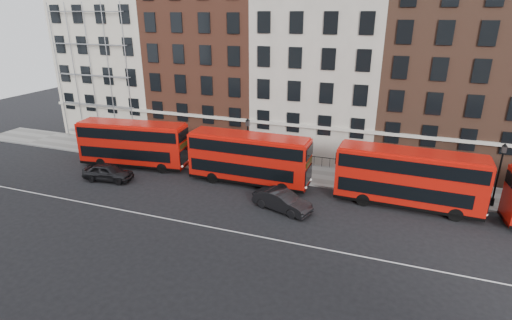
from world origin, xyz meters
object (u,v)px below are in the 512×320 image
(bus_b, at_px, (249,158))
(car_front, at_px, (282,201))
(bus_a, at_px, (133,143))
(car_rear, at_px, (108,172))
(bus_c, at_px, (408,177))

(bus_b, height_order, car_front, bus_b)
(bus_a, height_order, car_front, bus_a)
(car_rear, xyz_separation_m, car_front, (17.13, -0.15, -0.00))
(bus_a, bearing_deg, bus_c, -7.45)
(bus_b, relative_size, car_front, 2.28)
(bus_a, distance_m, car_rear, 4.29)
(bus_a, bearing_deg, car_rear, -98.86)
(bus_b, bearing_deg, car_rear, -162.56)
(bus_c, bearing_deg, bus_a, -178.22)
(bus_c, bearing_deg, car_front, -154.33)
(bus_c, distance_m, car_rear, 26.73)
(bus_a, height_order, bus_b, bus_b)
(car_rear, bearing_deg, bus_c, -88.43)
(bus_c, xyz_separation_m, car_front, (-9.25, -4.10, -1.76))
(bus_c, bearing_deg, car_rear, -169.70)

